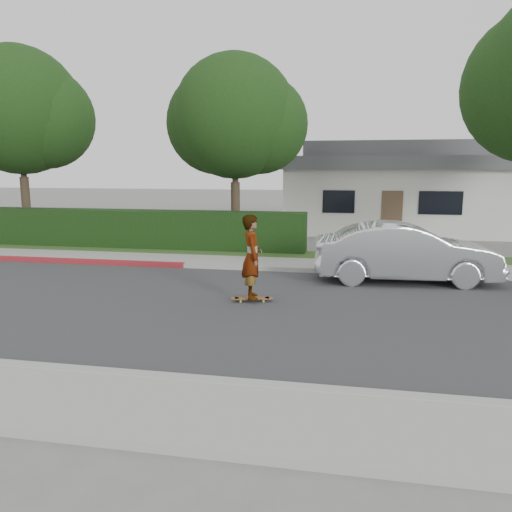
# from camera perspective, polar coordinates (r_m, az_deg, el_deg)

# --- Properties ---
(ground) EXTENTS (120.00, 120.00, 0.00)m
(ground) POSITION_cam_1_polar(r_m,az_deg,el_deg) (12.49, -18.66, -4.76)
(ground) COLOR slate
(ground) RESTS_ON ground
(road) EXTENTS (60.00, 8.00, 0.01)m
(road) POSITION_cam_1_polar(r_m,az_deg,el_deg) (12.49, -18.67, -4.74)
(road) COLOR #2D2D30
(road) RESTS_ON ground
(curb_far) EXTENTS (60.00, 0.20, 0.15)m
(curb_far) POSITION_cam_1_polar(r_m,az_deg,el_deg) (16.07, -11.54, -0.93)
(curb_far) COLOR #9E9E99
(curb_far) RESTS_ON ground
(curb_red_section) EXTENTS (12.00, 0.21, 0.15)m
(curb_red_section) POSITION_cam_1_polar(r_m,az_deg,el_deg) (18.55, -25.99, -0.29)
(curb_red_section) COLOR maroon
(curb_red_section) RESTS_ON ground
(sidewalk_far) EXTENTS (60.00, 1.60, 0.12)m
(sidewalk_far) POSITION_cam_1_polar(r_m,az_deg,el_deg) (16.90, -10.39, -0.41)
(sidewalk_far) COLOR gray
(sidewalk_far) RESTS_ON ground
(planting_strip) EXTENTS (60.00, 1.60, 0.10)m
(planting_strip) POSITION_cam_1_polar(r_m,az_deg,el_deg) (18.38, -8.59, 0.45)
(planting_strip) COLOR #2D4C1E
(planting_strip) RESTS_ON ground
(hedge) EXTENTS (15.00, 1.00, 1.50)m
(hedge) POSITION_cam_1_polar(r_m,az_deg,el_deg) (20.00, -16.22, 2.96)
(hedge) COLOR black
(hedge) RESTS_ON ground
(tree_left) EXTENTS (5.99, 5.21, 8.00)m
(tree_left) POSITION_cam_1_polar(r_m,az_deg,el_deg) (23.59, -25.22, 14.44)
(tree_left) COLOR #33261C
(tree_left) RESTS_ON ground
(tree_center) EXTENTS (5.66, 4.84, 7.44)m
(tree_center) POSITION_cam_1_polar(r_m,az_deg,el_deg) (20.28, -2.35, 15.21)
(tree_center) COLOR #33261C
(tree_center) RESTS_ON ground
(house) EXTENTS (10.60, 8.60, 4.30)m
(house) POSITION_cam_1_polar(r_m,az_deg,el_deg) (26.57, 15.13, 7.59)
(house) COLOR beige
(house) RESTS_ON ground
(skateboard) EXTENTS (1.01, 0.42, 0.09)m
(skateboard) POSITION_cam_1_polar(r_m,az_deg,el_deg) (11.63, -0.46, -4.86)
(skateboard) COLOR gold
(skateboard) RESTS_ON ground
(skateboarder) EXTENTS (0.64, 0.81, 1.94)m
(skateboarder) POSITION_cam_1_polar(r_m,az_deg,el_deg) (11.42, -0.47, -0.09)
(skateboarder) COLOR white
(skateboarder) RESTS_ON skateboard
(car_silver) EXTENTS (4.98, 2.03, 1.60)m
(car_silver) POSITION_cam_1_polar(r_m,az_deg,el_deg) (14.14, 16.67, 0.36)
(car_silver) COLOR silver
(car_silver) RESTS_ON ground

